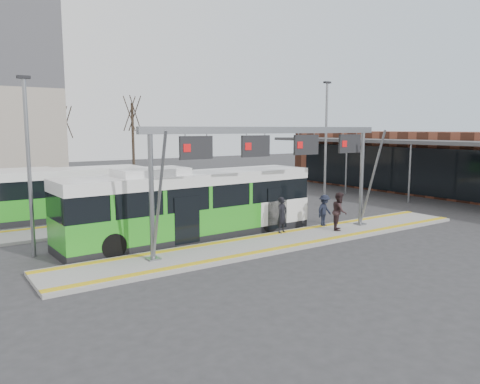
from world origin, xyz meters
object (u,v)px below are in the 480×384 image
object	(u,v)px
hero_bus	(192,205)
passenger_a	(282,215)
passenger_c	(324,210)
passenger_b	(339,211)
gantry	(277,150)

from	to	relation	value
hero_bus	passenger_a	distance (m)	4.48
passenger_a	passenger_c	distance (m)	2.88
passenger_b	passenger_c	xyz separation A→B (m)	(0.05, 1.11, -0.12)
gantry	passenger_a	distance (m)	3.53
passenger_b	passenger_c	world-z (taller)	passenger_b
hero_bus	passenger_b	world-z (taller)	hero_bus
hero_bus	passenger_c	bearing A→B (deg)	-19.02
gantry	passenger_b	xyz separation A→B (m)	(3.92, -0.27, -3.19)
passenger_a	passenger_c	xyz separation A→B (m)	(2.88, 0.00, -0.05)
gantry	passenger_a	size ratio (longest dim) A/B	7.29
passenger_c	hero_bus	bearing A→B (deg)	149.09
gantry	hero_bus	xyz separation A→B (m)	(-2.85, 2.93, -2.70)
gantry	passenger_b	world-z (taller)	gantry
gantry	passenger_b	size ratio (longest dim) A/B	6.76
passenger_a	passenger_c	world-z (taller)	passenger_a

